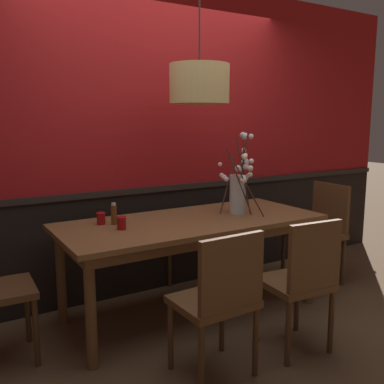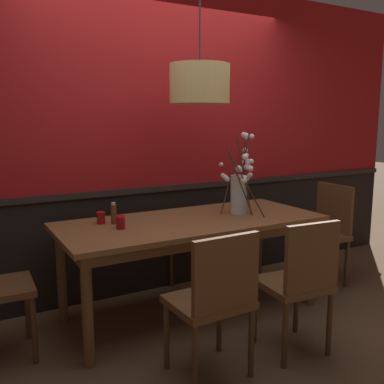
{
  "view_description": "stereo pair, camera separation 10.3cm",
  "coord_description": "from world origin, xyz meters",
  "px_view_note": "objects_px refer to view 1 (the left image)",
  "views": [
    {
      "loc": [
        -1.68,
        -2.77,
        1.53
      ],
      "look_at": [
        0.0,
        0.0,
        0.98
      ],
      "focal_mm": 40.17,
      "sensor_mm": 36.0,
      "label": 1
    },
    {
      "loc": [
        -1.59,
        -2.83,
        1.53
      ],
      "look_at": [
        0.0,
        0.0,
        0.98
      ],
      "focal_mm": 40.17,
      "sensor_mm": 36.0,
      "label": 2
    }
  ],
  "objects_px": {
    "chair_far_side_left": "(111,231)",
    "chair_near_side_left": "(220,296)",
    "vase_with_blossoms": "(239,188)",
    "candle_holder_nearer_edge": "(122,223)",
    "dining_table": "(192,229)",
    "chair_head_east_end": "(320,227)",
    "chair_near_side_right": "(302,278)",
    "condiment_bottle": "(114,214)",
    "pendant_lamp": "(199,84)",
    "candle_holder_nearer_center": "(101,218)",
    "chair_far_side_right": "(172,223)"
  },
  "relations": [
    {
      "from": "chair_far_side_right",
      "to": "chair_head_east_end",
      "type": "xyz_separation_m",
      "value": [
        1.12,
        -0.86,
        -0.0
      ]
    },
    {
      "from": "chair_near_side_left",
      "to": "chair_head_east_end",
      "type": "xyz_separation_m",
      "value": [
        1.72,
        0.81,
        0.01
      ]
    },
    {
      "from": "chair_near_side_left",
      "to": "chair_far_side_left",
      "type": "bearing_deg",
      "value": 90.54
    },
    {
      "from": "vase_with_blossoms",
      "to": "chair_head_east_end",
      "type": "bearing_deg",
      "value": -0.85
    },
    {
      "from": "chair_head_east_end",
      "to": "vase_with_blossoms",
      "type": "relative_size",
      "value": 1.41
    },
    {
      "from": "dining_table",
      "to": "chair_head_east_end",
      "type": "bearing_deg",
      "value": -1.19
    },
    {
      "from": "vase_with_blossoms",
      "to": "candle_holder_nearer_center",
      "type": "xyz_separation_m",
      "value": [
        -1.09,
        0.23,
        -0.17
      ]
    },
    {
      "from": "vase_with_blossoms",
      "to": "candle_holder_nearer_edge",
      "type": "height_order",
      "value": "vase_with_blossoms"
    },
    {
      "from": "chair_near_side_left",
      "to": "condiment_bottle",
      "type": "xyz_separation_m",
      "value": [
        -0.26,
        1.0,
        0.33
      ]
    },
    {
      "from": "dining_table",
      "to": "chair_head_east_end",
      "type": "distance_m",
      "value": 1.41
    },
    {
      "from": "chair_far_side_left",
      "to": "condiment_bottle",
      "type": "relative_size",
      "value": 5.68
    },
    {
      "from": "chair_near_side_right",
      "to": "condiment_bottle",
      "type": "relative_size",
      "value": 5.61
    },
    {
      "from": "chair_head_east_end",
      "to": "vase_with_blossoms",
      "type": "distance_m",
      "value": 1.06
    },
    {
      "from": "candle_holder_nearer_center",
      "to": "candle_holder_nearer_edge",
      "type": "distance_m",
      "value": 0.23
    },
    {
      "from": "dining_table",
      "to": "chair_far_side_left",
      "type": "relative_size",
      "value": 2.23
    },
    {
      "from": "chair_near_side_left",
      "to": "chair_near_side_right",
      "type": "bearing_deg",
      "value": -3.23
    },
    {
      "from": "candle_holder_nearer_center",
      "to": "dining_table",
      "type": "bearing_deg",
      "value": -17.76
    },
    {
      "from": "pendant_lamp",
      "to": "condiment_bottle",
      "type": "bearing_deg",
      "value": 169.25
    },
    {
      "from": "candle_holder_nearer_edge",
      "to": "chair_near_side_left",
      "type": "bearing_deg",
      "value": -72.52
    },
    {
      "from": "dining_table",
      "to": "vase_with_blossoms",
      "type": "relative_size",
      "value": 3.1
    },
    {
      "from": "chair_near_side_left",
      "to": "candle_holder_nearer_center",
      "type": "height_order",
      "value": "chair_near_side_left"
    },
    {
      "from": "candle_holder_nearer_center",
      "to": "chair_far_side_left",
      "type": "bearing_deg",
      "value": 64.48
    },
    {
      "from": "chair_far_side_left",
      "to": "chair_head_east_end",
      "type": "xyz_separation_m",
      "value": [
        1.73,
        -0.91,
        0.01
      ]
    },
    {
      "from": "chair_far_side_left",
      "to": "vase_with_blossoms",
      "type": "relative_size",
      "value": 1.39
    },
    {
      "from": "chair_near_side_right",
      "to": "candle_holder_nearer_edge",
      "type": "relative_size",
      "value": 9.81
    },
    {
      "from": "dining_table",
      "to": "vase_with_blossoms",
      "type": "xyz_separation_m",
      "value": [
        0.44,
        -0.01,
        0.3
      ]
    },
    {
      "from": "candle_holder_nearer_center",
      "to": "pendant_lamp",
      "type": "relative_size",
      "value": 0.08
    },
    {
      "from": "vase_with_blossoms",
      "to": "chair_near_side_right",
      "type": "bearing_deg",
      "value": -99.05
    },
    {
      "from": "chair_far_side_left",
      "to": "candle_holder_nearer_edge",
      "type": "height_order",
      "value": "chair_far_side_left"
    },
    {
      "from": "chair_near_side_left",
      "to": "dining_table",
      "type": "bearing_deg",
      "value": 69.18
    },
    {
      "from": "chair_near_side_right",
      "to": "candle_holder_nearer_edge",
      "type": "height_order",
      "value": "chair_near_side_right"
    },
    {
      "from": "chair_near_side_right",
      "to": "chair_near_side_left",
      "type": "xyz_separation_m",
      "value": [
        -0.62,
        0.04,
        0.0
      ]
    },
    {
      "from": "chair_far_side_right",
      "to": "chair_near_side_left",
      "type": "relative_size",
      "value": 1.02
    },
    {
      "from": "candle_holder_nearer_edge",
      "to": "condiment_bottle",
      "type": "height_order",
      "value": "condiment_bottle"
    },
    {
      "from": "chair_near_side_right",
      "to": "candle_holder_nearer_center",
      "type": "height_order",
      "value": "chair_near_side_right"
    },
    {
      "from": "dining_table",
      "to": "condiment_bottle",
      "type": "xyz_separation_m",
      "value": [
        -0.58,
        0.15,
        0.16
      ]
    },
    {
      "from": "dining_table",
      "to": "candle_holder_nearer_center",
      "type": "xyz_separation_m",
      "value": [
        -0.66,
        0.21,
        0.13
      ]
    },
    {
      "from": "chair_far_side_left",
      "to": "chair_head_east_end",
      "type": "bearing_deg",
      "value": -27.69
    },
    {
      "from": "chair_head_east_end",
      "to": "chair_far_side_right",
      "type": "bearing_deg",
      "value": 142.41
    },
    {
      "from": "condiment_bottle",
      "to": "pendant_lamp",
      "type": "distance_m",
      "value": 1.16
    },
    {
      "from": "dining_table",
      "to": "vase_with_blossoms",
      "type": "bearing_deg",
      "value": -1.92
    },
    {
      "from": "chair_far_side_right",
      "to": "chair_near_side_right",
      "type": "bearing_deg",
      "value": -89.26
    },
    {
      "from": "chair_far_side_left",
      "to": "pendant_lamp",
      "type": "distance_m",
      "value": 1.59
    },
    {
      "from": "chair_head_east_end",
      "to": "candle_holder_nearer_edge",
      "type": "bearing_deg",
      "value": 179.37
    },
    {
      "from": "chair_head_east_end",
      "to": "pendant_lamp",
      "type": "relative_size",
      "value": 0.87
    },
    {
      "from": "candle_holder_nearer_center",
      "to": "condiment_bottle",
      "type": "xyz_separation_m",
      "value": [
        0.08,
        -0.06,
        0.03
      ]
    },
    {
      "from": "candle_holder_nearer_edge",
      "to": "chair_far_side_left",
      "type": "bearing_deg",
      "value": 74.47
    },
    {
      "from": "pendant_lamp",
      "to": "candle_holder_nearer_edge",
      "type": "bearing_deg",
      "value": -176.86
    },
    {
      "from": "candle_holder_nearer_edge",
      "to": "chair_head_east_end",
      "type": "bearing_deg",
      "value": -0.63
    },
    {
      "from": "chair_far_side_left",
      "to": "chair_near_side_left",
      "type": "distance_m",
      "value": 1.72
    }
  ]
}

